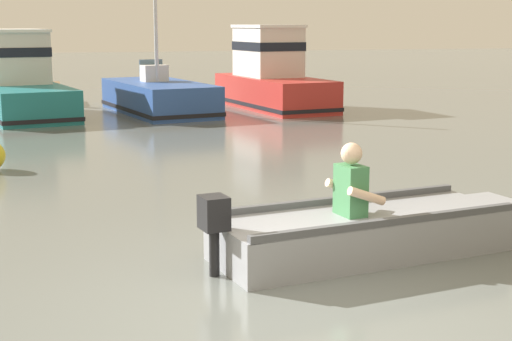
% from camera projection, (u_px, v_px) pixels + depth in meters
% --- Properties ---
extents(ground_plane, '(120.00, 120.00, 0.00)m').
position_uv_depth(ground_plane, '(296.00, 316.00, 6.28)').
color(ground_plane, slate).
extents(rowboat_with_person, '(3.72, 1.60, 1.19)m').
position_uv_depth(rowboat_with_person, '(368.00, 230.00, 7.96)').
color(rowboat_with_person, gray).
rests_on(rowboat_with_person, ground).
extents(moored_boat_teal, '(3.11, 6.16, 2.22)m').
position_uv_depth(moored_boat_teal, '(18.00, 83.00, 20.28)').
color(moored_boat_teal, '#1E727A').
rests_on(moored_boat_teal, ground).
extents(moored_boat_blue, '(2.77, 4.80, 4.34)m').
position_uv_depth(moored_boat_blue, '(159.00, 98.00, 20.52)').
color(moored_boat_blue, '#2D519E').
rests_on(moored_boat_blue, ground).
extents(moored_boat_red, '(2.54, 4.91, 2.33)m').
position_uv_depth(moored_boat_red, '(272.00, 78.00, 21.68)').
color(moored_boat_red, '#B72D28').
rests_on(moored_boat_red, ground).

